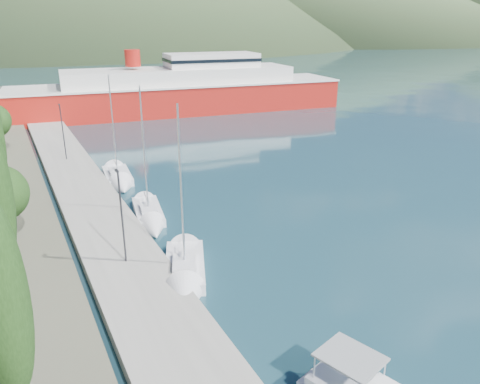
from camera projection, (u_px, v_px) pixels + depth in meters
ground at (58, 81)px, 123.90m from camera, size 1400.00×1400.00×0.00m
quay at (88, 199)px, 41.40m from camera, size 5.00×88.00×0.80m
lamp_posts at (116, 206)px, 29.95m from camera, size 0.15×49.10×6.06m
sailboat_near at (185, 284)px, 28.26m from camera, size 5.26×8.62×11.91m
sailboat_mid at (151, 221)px, 37.16m from camera, size 3.41×8.25×11.54m
sailboat_far at (120, 182)px, 46.01m from camera, size 3.26×7.98×11.42m
ferry at (182, 92)px, 82.16m from camera, size 58.08×18.36×11.34m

